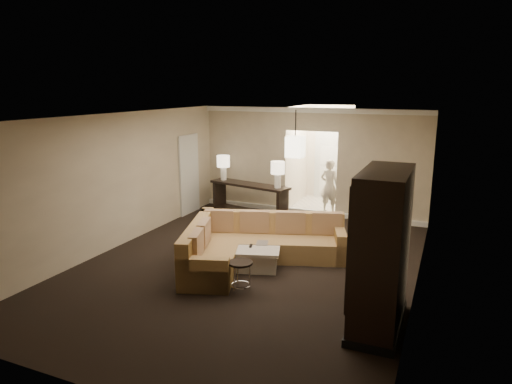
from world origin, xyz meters
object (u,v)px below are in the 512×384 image
at_px(sectional_sofa, 252,245).
at_px(armoire, 381,254).
at_px(console_table, 250,197).
at_px(drink_table, 241,270).
at_px(person, 330,183).
at_px(coffee_table, 254,255).

xyz_separation_m(sectional_sofa, armoire, (2.60, -1.48, 0.73)).
bearing_deg(console_table, armoire, -36.03).
relative_size(drink_table, person, 0.31).
bearing_deg(coffee_table, console_table, 115.45).
xyz_separation_m(armoire, drink_table, (-2.26, 0.27, -0.72)).
distance_m(console_table, person, 2.18).
height_order(sectional_sofa, person, person).
bearing_deg(armoire, coffee_table, 151.63).
bearing_deg(armoire, drink_table, 173.25).
relative_size(console_table, drink_table, 4.59).
height_order(coffee_table, drink_table, drink_table).
bearing_deg(console_table, sectional_sofa, -53.04).
distance_m(console_table, drink_table, 4.50).
relative_size(sectional_sofa, drink_table, 6.11).
xyz_separation_m(sectional_sofa, person, (0.46, 4.11, 0.46)).
bearing_deg(coffee_table, armoire, -28.37).
bearing_deg(sectional_sofa, drink_table, -92.74).
relative_size(sectional_sofa, console_table, 1.33).
xyz_separation_m(console_table, armoire, (3.96, -4.43, 0.56)).
bearing_deg(person, sectional_sofa, 95.74).
bearing_deg(sectional_sofa, console_table, 96.49).
bearing_deg(coffee_table, drink_table, -77.68).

